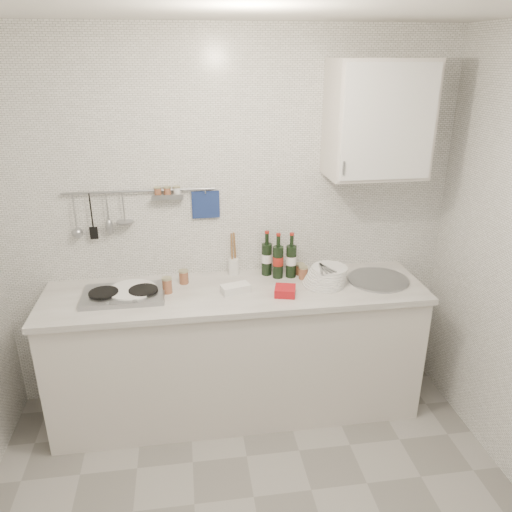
{
  "coord_description": "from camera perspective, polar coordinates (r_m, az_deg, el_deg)",
  "views": [
    {
      "loc": [
        -0.29,
        -1.77,
        2.32
      ],
      "look_at": [
        0.1,
        0.9,
        1.23
      ],
      "focal_mm": 35.0,
      "sensor_mm": 36.0,
      "label": 1
    }
  ],
  "objects": [
    {
      "name": "jar_b",
      "position": [
        3.41,
        5.06,
        -1.49
      ],
      "size": [
        0.06,
        0.06,
        0.08
      ],
      "rotation": [
        0.0,
        0.0,
        -0.23
      ],
      "color": "brown",
      "rests_on": "counter"
    },
    {
      "name": "jar_a",
      "position": [
        3.3,
        -8.26,
        -2.36
      ],
      "size": [
        0.06,
        0.06,
        0.09
      ],
      "rotation": [
        0.0,
        0.0,
        0.17
      ],
      "color": "brown",
      "rests_on": "counter"
    },
    {
      "name": "utensil_crock",
      "position": [
        3.4,
        -2.58,
        -0.94
      ],
      "size": [
        0.07,
        0.07,
        0.31
      ],
      "rotation": [
        0.0,
        0.0,
        -0.37
      ],
      "color": "white",
      "rests_on": "counter"
    },
    {
      "name": "plate_stack_hob",
      "position": [
        3.22,
        -14.07,
        -4.0
      ],
      "size": [
        0.32,
        0.31,
        0.04
      ],
      "rotation": [
        0.0,
        0.0,
        0.23
      ],
      "color": "#4971A7",
      "rests_on": "counter"
    },
    {
      "name": "counter",
      "position": [
        3.44,
        -2.07,
        -11.16
      ],
      "size": [
        2.44,
        0.64,
        0.96
      ],
      "color": "silver",
      "rests_on": "floor"
    },
    {
      "name": "jar_c",
      "position": [
        3.35,
        5.42,
        -1.9
      ],
      "size": [
        0.06,
        0.06,
        0.09
      ],
      "rotation": [
        0.0,
        0.0,
        0.03
      ],
      "color": "brown",
      "rests_on": "counter"
    },
    {
      "name": "wall_rail",
      "position": [
        3.27,
        -13.44,
        5.6
      ],
      "size": [
        0.98,
        0.09,
        0.34
      ],
      "color": "#93969B",
      "rests_on": "back_wall"
    },
    {
      "name": "plate_stack_sink",
      "position": [
        3.29,
        8.05,
        -2.3
      ],
      "size": [
        0.3,
        0.29,
        0.12
      ],
      "rotation": [
        0.0,
        0.0,
        0.12
      ],
      "color": "white",
      "rests_on": "counter"
    },
    {
      "name": "back_wall",
      "position": [
        3.35,
        -2.94,
        3.44
      ],
      "size": [
        3.0,
        0.02,
        2.5
      ],
      "primitive_type": "cube",
      "color": "silver",
      "rests_on": "floor"
    },
    {
      "name": "butter_dish",
      "position": [
        3.15,
        -2.37,
        -3.75
      ],
      "size": [
        0.19,
        0.13,
        0.05
      ],
      "primitive_type": "cube",
      "rotation": [
        0.0,
        0.0,
        0.27
      ],
      "color": "white",
      "rests_on": "counter"
    },
    {
      "name": "wall_cabinet",
      "position": [
        3.24,
        13.78,
        14.91
      ],
      "size": [
        0.6,
        0.38,
        0.7
      ],
      "color": "silver",
      "rests_on": "back_wall"
    },
    {
      "name": "strawberry_punnet",
      "position": [
        3.13,
        3.34,
        -4.02
      ],
      "size": [
        0.16,
        0.16,
        0.05
      ],
      "primitive_type": "cube",
      "rotation": [
        0.0,
        0.0,
        -0.26
      ],
      "color": "red",
      "rests_on": "counter"
    },
    {
      "name": "wine_bottles",
      "position": [
        3.34,
        2.61,
        0.15
      ],
      "size": [
        0.23,
        0.13,
        0.31
      ],
      "rotation": [
        0.0,
        0.0,
        -0.38
      ],
      "color": "black",
      "rests_on": "counter"
    },
    {
      "name": "jar_d",
      "position": [
        3.19,
        -10.12,
        -3.3
      ],
      "size": [
        0.06,
        0.06,
        0.1
      ],
      "rotation": [
        0.0,
        0.0,
        -0.28
      ],
      "color": "brown",
      "rests_on": "counter"
    }
  ]
}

